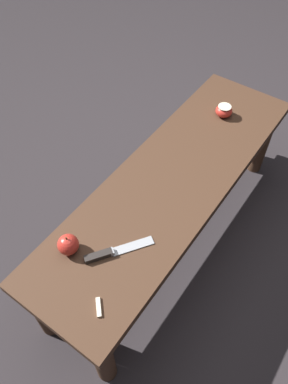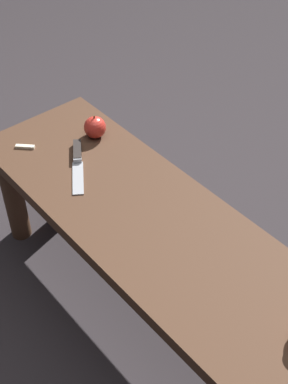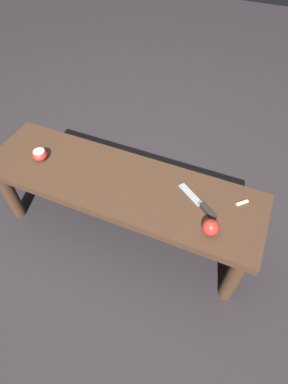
% 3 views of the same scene
% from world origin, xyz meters
% --- Properties ---
extents(ground_plane, '(8.00, 8.00, 0.00)m').
position_xyz_m(ground_plane, '(0.00, 0.00, 0.00)').
color(ground_plane, '#2D282B').
extents(wooden_bench, '(1.38, 0.41, 0.42)m').
position_xyz_m(wooden_bench, '(0.00, 0.00, 0.34)').
color(wooden_bench, '#472D1E').
rests_on(wooden_bench, ground_plane).
extents(knife, '(0.21, 0.16, 0.02)m').
position_xyz_m(knife, '(-0.40, -0.01, 0.43)').
color(knife, '#9EA0A5').
rests_on(knife, wooden_bench).
extents(apple_whole, '(0.07, 0.07, 0.08)m').
position_xyz_m(apple_whole, '(-0.47, 0.11, 0.45)').
color(apple_whole, red).
rests_on(apple_whole, wooden_bench).
extents(apple_slice_near_knife, '(0.05, 0.05, 0.01)m').
position_xyz_m(apple_slice_near_knife, '(-0.56, -0.10, 0.42)').
color(apple_slice_near_knife, beige).
rests_on(apple_slice_near_knife, wooden_bench).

